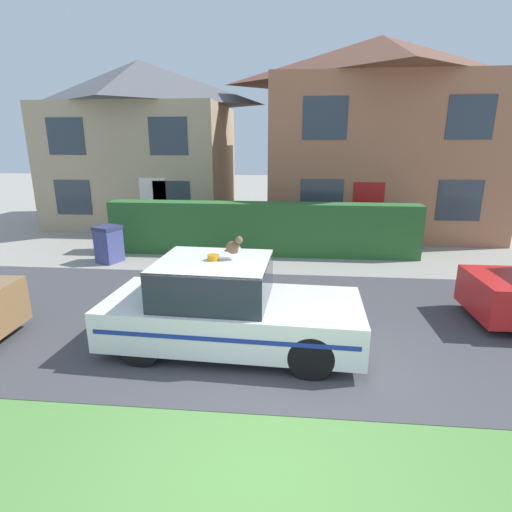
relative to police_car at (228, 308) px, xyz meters
name	(u,v)px	position (x,y,z in m)	size (l,w,h in m)	color
ground_plane	(260,469)	(0.75, -2.59, -0.70)	(80.00, 80.00, 0.00)	gray
road_strip	(276,320)	(0.75, 1.08, -0.70)	(28.00, 5.63, 0.01)	#424247
lawn_verge	(258,480)	(0.75, -2.74, -0.70)	(28.00, 2.02, 0.01)	#568C42
garden_hedge	(262,229)	(0.08, 5.88, 0.09)	(9.38, 0.71, 1.60)	#2D662D
police_car	(228,308)	(0.00, 0.00, 0.00)	(4.25, 1.93, 1.59)	black
cat	(234,246)	(0.11, 0.09, 1.03)	(0.33, 0.26, 0.31)	brown
house_left	(144,143)	(-5.35, 11.03, 2.64)	(7.27, 5.65, 6.55)	tan
house_right	(375,135)	(4.14, 10.59, 2.92)	(8.36, 6.87, 7.13)	#A86B4C
wheelie_bin	(109,244)	(-4.21, 4.62, -0.17)	(0.77, 0.81, 1.06)	#474C8C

